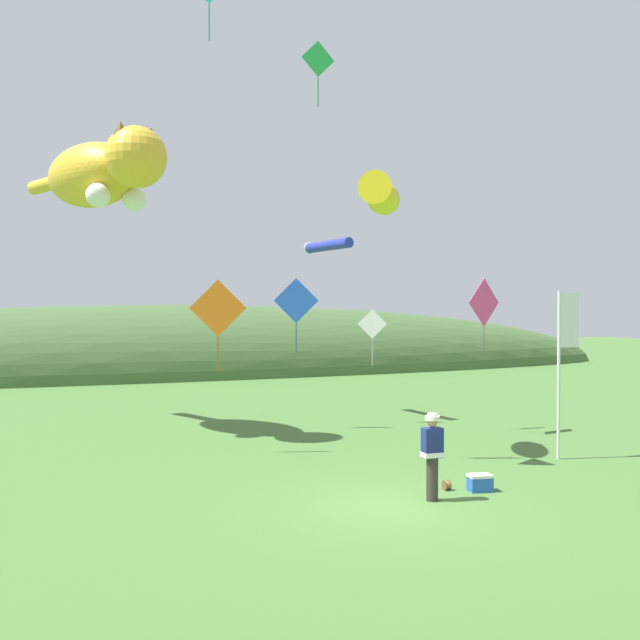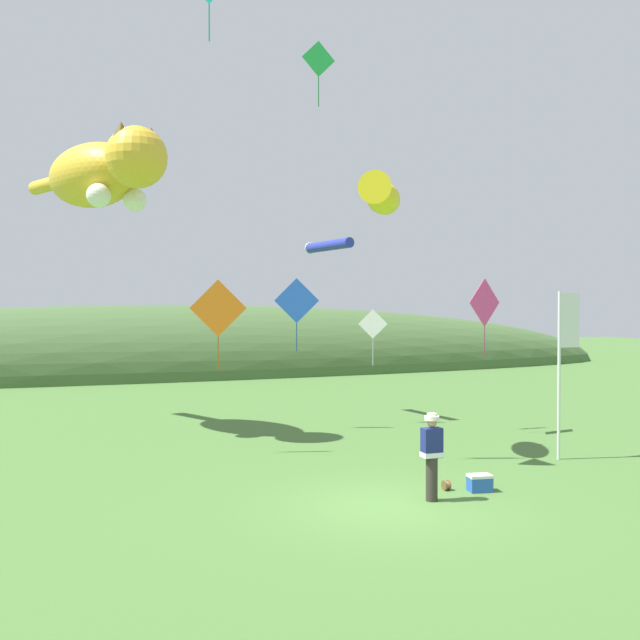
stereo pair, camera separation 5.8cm
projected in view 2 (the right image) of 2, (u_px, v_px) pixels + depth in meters
The scene contains 14 objects.
ground_plane at pixel (391, 506), 13.99m from camera, with size 120.00×120.00×0.00m, color #477033.
distant_hill_ridge at pixel (168, 373), 41.53m from camera, with size 60.72×10.31×8.02m.
festival_attendant at pixel (432, 454), 14.38m from camera, with size 0.42×0.30×1.77m.
kite_spool at pixel (446, 485), 15.22m from camera, with size 0.13×0.21×0.21m.
picnic_cooler at pixel (480, 483), 15.12m from camera, with size 0.53×0.40×0.36m.
festival_banner_pole at pixel (564, 349), 18.30m from camera, with size 0.66×0.08×4.33m.
kite_giant_cat at pixel (102, 174), 21.87m from camera, with size 3.97×7.15×2.33m.
kite_fish_windsock at pixel (382, 196), 18.48m from camera, with size 2.33×3.04×0.94m.
kite_tube_streamer at pixel (328, 246), 25.20m from camera, with size 0.83×2.88×0.44m.
kite_diamond_orange at pixel (218, 309), 18.83m from camera, with size 1.44×0.49×2.41m.
kite_diamond_green at pixel (319, 60), 21.70m from camera, with size 1.10×0.08×2.00m.
kite_diamond_pink at pixel (485, 303), 21.87m from camera, with size 1.41×0.53×2.39m.
kite_diamond_white at pixel (373, 325), 23.75m from camera, with size 0.86×0.51×1.88m.
kite_diamond_blue at pixel (297, 301), 22.65m from camera, with size 1.32×0.59×2.34m.
Camera 2 is at (-6.16, -12.55, 3.94)m, focal length 40.00 mm.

